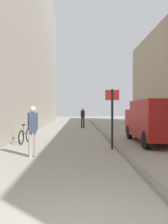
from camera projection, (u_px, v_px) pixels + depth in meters
ground_plane at (80, 136)px, 14.71m from camera, size 80.00×80.00×0.00m
kerb_strip at (105, 135)px, 14.74m from camera, size 0.16×40.00×0.12m
pedestrian_main_foreground at (33, 128)px, 8.22m from camera, size 0.37×0.24×1.86m
pedestrian_mid_block at (83, 116)px, 20.77m from camera, size 0.37×0.24×1.87m
delivery_van at (154, 120)px, 11.51m from camera, size 2.01×5.01×2.18m
street_sign_post at (112, 114)px, 9.77m from camera, size 0.59×0.15×2.60m
bicycle_leaning at (25, 136)px, 11.60m from camera, size 0.25×1.77×0.98m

